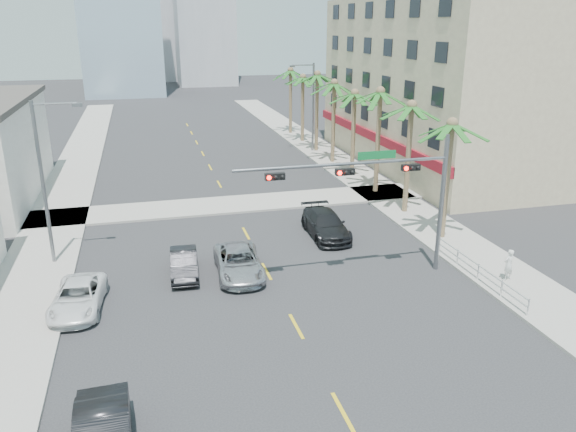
# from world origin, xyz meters

# --- Properties ---
(ground) EXTENTS (260.00, 260.00, 0.00)m
(ground) POSITION_xyz_m (0.00, 0.00, 0.00)
(ground) COLOR #262628
(ground) RESTS_ON ground
(sidewalk_right) EXTENTS (4.00, 120.00, 0.15)m
(sidewalk_right) POSITION_xyz_m (12.00, 20.00, 0.07)
(sidewalk_right) COLOR gray
(sidewalk_right) RESTS_ON ground
(sidewalk_left) EXTENTS (4.00, 120.00, 0.15)m
(sidewalk_left) POSITION_xyz_m (-12.00, 20.00, 0.07)
(sidewalk_left) COLOR gray
(sidewalk_left) RESTS_ON ground
(sidewalk_cross) EXTENTS (80.00, 4.00, 0.15)m
(sidewalk_cross) POSITION_xyz_m (0.00, 22.00, 0.07)
(sidewalk_cross) COLOR gray
(sidewalk_cross) RESTS_ON ground
(building_right) EXTENTS (15.25, 28.00, 15.00)m
(building_right) POSITION_xyz_m (21.99, 30.00, 7.50)
(building_right) COLOR tan
(building_right) RESTS_ON ground
(traffic_signal_mast) EXTENTS (11.12, 0.54, 7.20)m
(traffic_signal_mast) POSITION_xyz_m (5.78, 7.95, 5.06)
(traffic_signal_mast) COLOR slate
(traffic_signal_mast) RESTS_ON ground
(palm_tree_0) EXTENTS (4.80, 4.80, 7.80)m
(palm_tree_0) POSITION_xyz_m (11.60, 12.00, 7.08)
(palm_tree_0) COLOR brown
(palm_tree_0) RESTS_ON ground
(palm_tree_1) EXTENTS (4.80, 4.80, 8.16)m
(palm_tree_1) POSITION_xyz_m (11.60, 17.20, 7.43)
(palm_tree_1) COLOR brown
(palm_tree_1) RESTS_ON ground
(palm_tree_2) EXTENTS (4.80, 4.80, 8.52)m
(palm_tree_2) POSITION_xyz_m (11.60, 22.40, 7.78)
(palm_tree_2) COLOR brown
(palm_tree_2) RESTS_ON ground
(palm_tree_3) EXTENTS (4.80, 4.80, 7.80)m
(palm_tree_3) POSITION_xyz_m (11.60, 27.60, 7.08)
(palm_tree_3) COLOR brown
(palm_tree_3) RESTS_ON ground
(palm_tree_4) EXTENTS (4.80, 4.80, 8.16)m
(palm_tree_4) POSITION_xyz_m (11.60, 32.80, 7.43)
(palm_tree_4) COLOR brown
(palm_tree_4) RESTS_ON ground
(palm_tree_5) EXTENTS (4.80, 4.80, 8.52)m
(palm_tree_5) POSITION_xyz_m (11.60, 38.00, 7.78)
(palm_tree_5) COLOR brown
(palm_tree_5) RESTS_ON ground
(palm_tree_6) EXTENTS (4.80, 4.80, 7.80)m
(palm_tree_6) POSITION_xyz_m (11.60, 43.20, 7.08)
(palm_tree_6) COLOR brown
(palm_tree_6) RESTS_ON ground
(palm_tree_7) EXTENTS (4.80, 4.80, 8.16)m
(palm_tree_7) POSITION_xyz_m (11.60, 48.40, 7.43)
(palm_tree_7) COLOR brown
(palm_tree_7) RESTS_ON ground
(streetlight_left) EXTENTS (2.55, 0.25, 9.00)m
(streetlight_left) POSITION_xyz_m (-11.00, 14.00, 5.06)
(streetlight_left) COLOR slate
(streetlight_left) RESTS_ON ground
(streetlight_right) EXTENTS (2.55, 0.25, 9.00)m
(streetlight_right) POSITION_xyz_m (11.00, 38.00, 5.06)
(streetlight_right) COLOR slate
(streetlight_right) RESTS_ON ground
(guardrail) EXTENTS (0.08, 8.08, 1.00)m
(guardrail) POSITION_xyz_m (10.30, 6.00, 0.67)
(guardrail) COLOR silver
(guardrail) RESTS_ON ground
(car_parked_far) EXTENTS (2.58, 4.87, 1.30)m
(car_parked_far) POSITION_xyz_m (-9.40, 8.03, 0.65)
(car_parked_far) COLOR white
(car_parked_far) RESTS_ON ground
(car_lane_left) EXTENTS (1.63, 4.09, 1.32)m
(car_lane_left) POSITION_xyz_m (-4.31, 10.66, 0.66)
(car_lane_left) COLOR black
(car_lane_left) RESTS_ON ground
(car_lane_center) EXTENTS (2.58, 5.19, 1.41)m
(car_lane_center) POSITION_xyz_m (-1.50, 9.97, 0.71)
(car_lane_center) COLOR #B4B4B9
(car_lane_center) RESTS_ON ground
(car_lane_right) EXTENTS (2.28, 5.37, 1.54)m
(car_lane_right) POSITION_xyz_m (4.77, 14.32, 0.77)
(car_lane_right) COLOR black
(car_lane_right) RESTS_ON ground
(pedestrian) EXTENTS (0.70, 0.55, 1.67)m
(pedestrian) POSITION_xyz_m (11.72, 5.55, 0.98)
(pedestrian) COLOR silver
(pedestrian) RESTS_ON sidewalk_right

